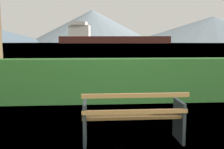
% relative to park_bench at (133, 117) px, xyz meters
% --- Properties ---
extents(ground_plane, '(1400.00, 1400.00, 0.00)m').
position_rel_park_bench_xyz_m(ground_plane, '(0.00, 0.06, -0.42)').
color(ground_plane, olive).
extents(water_surface, '(620.00, 620.00, 0.00)m').
position_rel_park_bench_xyz_m(water_surface, '(0.00, 309.17, -0.42)').
color(water_surface, '#6B8EA3').
rests_on(water_surface, ground_plane).
extents(park_bench, '(1.64, 0.57, 0.87)m').
position_rel_park_bench_xyz_m(park_bench, '(0.00, 0.00, 0.00)').
color(park_bench, olive).
rests_on(park_bench, ground_plane).
extents(hedge_row, '(7.41, 0.65, 1.18)m').
position_rel_park_bench_xyz_m(hedge_row, '(0.00, 2.93, 0.17)').
color(hedge_row, '#285B23').
rests_on(hedge_row, ground_plane).
extents(cargo_ship_large, '(117.26, 33.39, 22.72)m').
position_rel_park_bench_xyz_m(cargo_ship_large, '(14.05, 273.13, 5.93)').
color(cargo_ship_large, '#471E19').
rests_on(cargo_ship_large, water_surface).
extents(distant_hills, '(916.24, 400.36, 74.84)m').
position_rel_park_bench_xyz_m(distant_hills, '(-15.85, 566.00, 29.40)').
color(distant_hills, slate).
rests_on(distant_hills, ground_plane).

